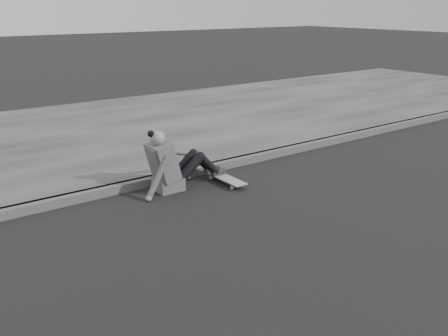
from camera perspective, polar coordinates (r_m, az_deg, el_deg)
The scene contains 5 objects.
ground at distance 5.94m, azimuth 13.31°, elevation -6.69°, with size 80.00×80.00×0.00m, color black.
curb at distance 7.70m, azimuth -1.21°, elevation 0.13°, with size 24.00×0.16×0.12m, color #494949.
sidewalk at distance 10.23m, azimuth -10.98°, elevation 4.38°, with size 24.00×6.00×0.12m, color #3C3C3C.
skateboard at distance 7.15m, azimuth 0.17°, elevation -1.21°, with size 0.20×0.78×0.09m.
seated_woman at distance 6.88m, azimuth -5.99°, elevation 0.42°, with size 1.38×0.46×0.88m.
Camera 1 is at (-4.18, -3.43, 2.45)m, focal length 40.00 mm.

